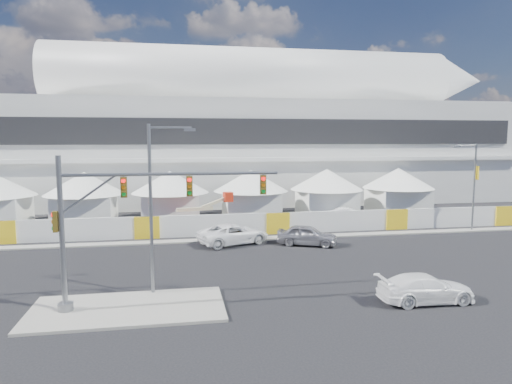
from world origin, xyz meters
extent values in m
plane|color=black|center=(0.00, 0.00, 0.00)|extent=(160.00, 160.00, 0.00)
cube|color=gray|center=(-6.00, -3.00, 0.07)|extent=(10.00, 5.00, 0.15)
cube|color=gray|center=(20.00, 12.50, 0.06)|extent=(80.00, 1.20, 0.12)
cube|color=silver|center=(8.00, 42.00, 7.00)|extent=(80.00, 24.00, 14.00)
cube|color=black|center=(8.00, 29.85, 9.80)|extent=(68.00, 0.30, 3.20)
cube|color=white|center=(8.00, 29.60, 6.30)|extent=(72.00, 0.80, 0.50)
cylinder|color=white|center=(8.00, 40.00, 17.78)|extent=(57.60, 8.40, 8.40)
cylinder|color=white|center=(10.00, 40.00, 17.36)|extent=(51.60, 6.80, 6.80)
cylinder|color=white|center=(12.00, 40.00, 16.94)|extent=(45.60, 5.20, 5.20)
cone|color=white|center=(40.80, 40.00, 18.00)|extent=(8.00, 7.60, 7.60)
cube|color=white|center=(-13.00, 24.00, 1.50)|extent=(6.00, 6.00, 3.00)
cone|color=white|center=(-13.00, 24.00, 4.20)|extent=(8.40, 8.40, 2.40)
cube|color=white|center=(-4.00, 24.00, 1.50)|extent=(6.00, 6.00, 3.00)
cone|color=white|center=(-4.00, 24.00, 4.20)|extent=(8.40, 8.40, 2.40)
cube|color=white|center=(5.00, 24.00, 1.50)|extent=(6.00, 6.00, 3.00)
cone|color=white|center=(5.00, 24.00, 4.20)|extent=(8.40, 8.40, 2.40)
cube|color=white|center=(14.00, 24.00, 1.50)|extent=(6.00, 6.00, 3.00)
cone|color=white|center=(14.00, 24.00, 4.20)|extent=(8.40, 8.40, 2.40)
cube|color=white|center=(23.00, 24.00, 1.50)|extent=(6.00, 6.00, 3.00)
cone|color=white|center=(23.00, 24.00, 4.20)|extent=(8.40, 8.40, 2.40)
cube|color=white|center=(6.00, 14.50, 1.00)|extent=(70.00, 0.25, 2.00)
imported|color=#AEADB2|center=(7.39, 9.49, 0.86)|extent=(3.87, 5.42, 1.72)
imported|color=white|center=(1.36, 11.08, 0.85)|extent=(4.90, 6.76, 1.71)
imported|color=white|center=(9.99, -4.60, 0.77)|extent=(2.25, 5.33, 1.54)
imported|color=white|center=(15.05, 19.52, 0.71)|extent=(2.61, 4.56, 1.42)
imported|color=black|center=(22.47, 17.51, 0.79)|extent=(2.91, 4.97, 1.59)
cylinder|color=gray|center=(-9.10, -2.90, 4.13)|extent=(0.27, 0.27, 7.95)
cylinder|color=gray|center=(-9.10, -2.90, 0.35)|extent=(0.77, 0.77, 0.40)
cylinder|color=gray|center=(-3.55, -2.90, 7.11)|extent=(11.09, 0.18, 0.18)
cube|color=#594714|center=(-6.01, -2.90, 6.46)|extent=(0.32, 0.22, 1.05)
cube|color=#594714|center=(-2.70, -2.90, 6.46)|extent=(0.32, 0.22, 1.05)
cube|color=#594714|center=(1.22, -2.90, 6.46)|extent=(0.32, 0.22, 1.05)
cube|color=#594714|center=(-9.38, -2.90, 4.79)|extent=(0.22, 0.32, 1.05)
cylinder|color=gray|center=(-4.81, -0.80, 4.95)|extent=(0.19, 0.19, 9.59)
cylinder|color=gray|center=(-3.64, -0.80, 9.53)|extent=(2.34, 0.13, 0.13)
cube|color=gray|center=(-2.57, -0.80, 9.42)|extent=(0.64, 0.27, 0.16)
cylinder|color=slate|center=(24.92, 12.50, 4.24)|extent=(0.17, 0.17, 8.47)
cylinder|color=slate|center=(23.88, 12.50, 8.28)|extent=(2.07, 0.11, 0.11)
cube|color=slate|center=(22.94, 12.50, 8.19)|extent=(0.56, 0.24, 0.14)
cube|color=yellow|center=(25.15, 12.50, 5.65)|extent=(0.03, 0.56, 1.32)
cube|color=red|center=(-2.70, 18.26, 0.53)|extent=(3.72, 2.21, 1.06)
cube|color=beige|center=(-1.54, 18.26, 1.93)|extent=(3.67, 1.07, 0.34)
cube|color=beige|center=(0.58, 18.26, 2.51)|extent=(2.85, 0.85, 1.17)
cube|color=red|center=(1.94, 18.26, 3.00)|extent=(1.03, 1.03, 0.97)
camera|label=1|loc=(-3.40, -26.79, 8.93)|focal=32.00mm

